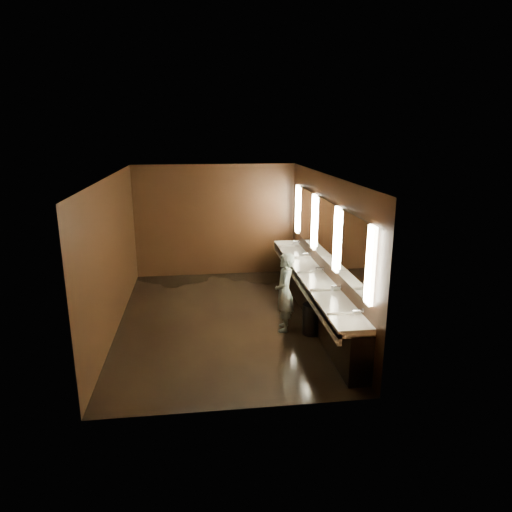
% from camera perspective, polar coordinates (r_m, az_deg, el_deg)
% --- Properties ---
extents(floor, '(6.00, 6.00, 0.00)m').
position_cam_1_polar(floor, '(9.07, -4.09, -7.96)').
color(floor, black).
rests_on(floor, ground).
extents(ceiling, '(4.00, 6.00, 0.02)m').
position_cam_1_polar(ceiling, '(8.36, -4.46, 9.94)').
color(ceiling, '#2D2D2B').
rests_on(ceiling, wall_back).
extents(wall_back, '(4.00, 0.02, 2.80)m').
position_cam_1_polar(wall_back, '(11.53, -5.10, 4.42)').
color(wall_back, black).
rests_on(wall_back, floor).
extents(wall_front, '(4.00, 0.02, 2.80)m').
position_cam_1_polar(wall_front, '(5.76, -2.59, -6.99)').
color(wall_front, black).
rests_on(wall_front, floor).
extents(wall_left, '(0.02, 6.00, 2.80)m').
position_cam_1_polar(wall_left, '(8.74, -17.47, 0.17)').
color(wall_left, black).
rests_on(wall_left, floor).
extents(wall_right, '(0.02, 6.00, 2.80)m').
position_cam_1_polar(wall_right, '(8.93, 8.65, 1.04)').
color(wall_right, black).
rests_on(wall_right, floor).
extents(sink_counter, '(0.55, 5.40, 1.01)m').
position_cam_1_polar(sink_counter, '(9.14, 7.17, -4.50)').
color(sink_counter, black).
rests_on(sink_counter, floor).
extents(mirror_band, '(0.06, 5.03, 1.15)m').
position_cam_1_polar(mirror_band, '(8.85, 8.62, 3.23)').
color(mirror_band, '#FFF1C6').
rests_on(mirror_band, wall_right).
extents(person, '(0.44, 0.59, 1.47)m').
position_cam_1_polar(person, '(8.38, 3.59, -4.55)').
color(person, '#8EC5D4').
rests_on(person, floor).
extents(trash_bin, '(0.46, 0.46, 0.56)m').
position_cam_1_polar(trash_bin, '(8.44, 7.04, -7.81)').
color(trash_bin, black).
rests_on(trash_bin, floor).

